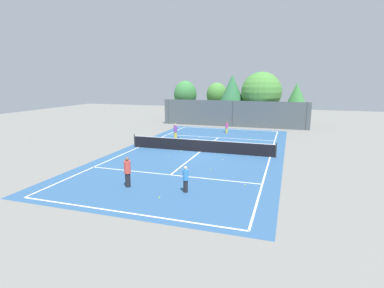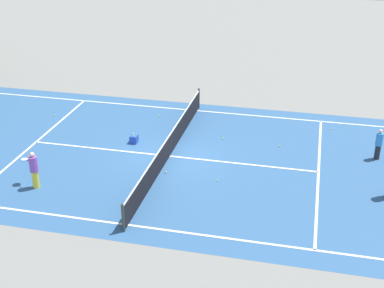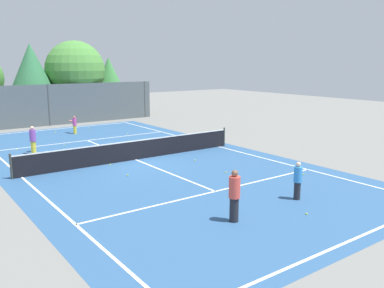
# 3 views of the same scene
# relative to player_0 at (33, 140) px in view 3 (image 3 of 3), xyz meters

# --- Properties ---
(ground_plane) EXTENTS (80.00, 80.00, 0.00)m
(ground_plane) POSITION_rel_player_0_xyz_m (3.81, -4.38, -0.79)
(ground_plane) COLOR slate
(court_surface) EXTENTS (13.00, 25.00, 0.01)m
(court_surface) POSITION_rel_player_0_xyz_m (3.81, -4.38, -0.79)
(court_surface) COLOR #2D5684
(court_surface) RESTS_ON ground_plane
(tennis_net) EXTENTS (11.90, 0.10, 1.10)m
(tennis_net) POSITION_rel_player_0_xyz_m (3.81, -4.38, -0.28)
(tennis_net) COLOR #333833
(tennis_net) RESTS_ON ground_plane
(perimeter_fence) EXTENTS (18.00, 0.12, 3.20)m
(perimeter_fence) POSITION_rel_player_0_xyz_m (3.81, 9.62, 0.81)
(perimeter_fence) COLOR #515B60
(perimeter_fence) RESTS_ON ground_plane
(tree_0) EXTENTS (5.00, 5.00, 6.68)m
(tree_0) POSITION_rel_player_0_xyz_m (6.92, 11.89, 3.38)
(tree_0) COLOR brown
(tree_0) RESTS_ON ground_plane
(tree_2) EXTENTS (2.68, 2.68, 5.33)m
(tree_2) POSITION_rel_player_0_xyz_m (11.18, 14.49, 3.01)
(tree_2) COLOR brown
(tree_2) RESTS_ON ground_plane
(tree_4) EXTENTS (3.69, 3.69, 6.36)m
(tree_4) POSITION_rel_player_0_xyz_m (3.27, 11.77, 3.50)
(tree_4) COLOR brown
(tree_4) RESTS_ON ground_plane
(player_0) EXTENTS (0.63, 0.89, 1.53)m
(player_0) POSITION_rel_player_0_xyz_m (0.00, 0.00, 0.00)
(player_0) COLOR yellow
(player_0) RESTS_ON ground_plane
(player_1) EXTENTS (0.36, 0.84, 1.26)m
(player_1) POSITION_rel_player_0_xyz_m (4.07, 4.88, -0.14)
(player_1) COLOR yellow
(player_1) RESTS_ON ground_plane
(player_2) EXTENTS (0.35, 0.35, 1.66)m
(player_2) POSITION_rel_player_0_xyz_m (2.40, -13.42, 0.06)
(player_2) COLOR #232328
(player_2) RESTS_ON ground_plane
(player_3) EXTENTS (0.30, 0.30, 1.39)m
(player_3) POSITION_rel_player_0_xyz_m (5.63, -13.21, -0.08)
(player_3) COLOR #232328
(player_3) RESTS_ON ground_plane
(ball_crate) EXTENTS (0.37, 0.32, 0.43)m
(ball_crate) POSITION_rel_player_0_xyz_m (4.78, -2.42, -0.61)
(ball_crate) COLOR blue
(ball_crate) RESTS_ON ground_plane
(tennis_ball_0) EXTENTS (0.07, 0.07, 0.07)m
(tennis_ball_0) POSITION_rel_player_0_xyz_m (6.93, 2.63, -0.76)
(tennis_ball_0) COLOR #CCE533
(tennis_ball_0) RESTS_ON ground_plane
(tennis_ball_1) EXTENTS (0.07, 0.07, 0.07)m
(tennis_ball_1) POSITION_rel_player_0_xyz_m (8.15, -2.65, -0.76)
(tennis_ball_1) COLOR #CCE533
(tennis_ball_1) RESTS_ON ground_plane
(tennis_ball_2) EXTENTS (0.07, 0.07, 0.07)m
(tennis_ball_2) POSITION_rel_player_0_xyz_m (6.12, -6.36, -0.76)
(tennis_ball_2) COLOR #CCE533
(tennis_ball_2) RESTS_ON ground_plane
(tennis_ball_3) EXTENTS (0.07, 0.07, 0.07)m
(tennis_ball_3) POSITION_rel_player_0_xyz_m (3.07, 6.02, -0.76)
(tennis_ball_3) COLOR #CCE533
(tennis_ball_3) RESTS_ON ground_plane
(tennis_ball_4) EXTENTS (0.07, 0.07, 0.07)m
(tennis_ball_4) POSITION_rel_player_0_xyz_m (4.69, -14.39, -0.76)
(tennis_ball_4) COLOR #CCE533
(tennis_ball_4) RESTS_ON ground_plane
(tennis_ball_5) EXTENTS (0.07, 0.07, 0.07)m
(tennis_ball_5) POSITION_rel_player_0_xyz_m (2.28, -4.65, -0.76)
(tennis_ball_5) COLOR #CCE533
(tennis_ball_5) RESTS_ON ground_plane
(tennis_ball_6) EXTENTS (0.07, 0.07, 0.07)m
(tennis_ball_6) POSITION_rel_player_0_xyz_m (-0.51, 1.65, -0.76)
(tennis_ball_6) COLOR #CCE533
(tennis_ball_6) RESTS_ON ground_plane
(tennis_ball_7) EXTENTS (0.07, 0.07, 0.07)m
(tennis_ball_7) POSITION_rel_player_0_xyz_m (2.07, 1.18, -0.76)
(tennis_ball_7) COLOR #CCE533
(tennis_ball_7) RESTS_ON ground_plane
(tennis_ball_8) EXTENTS (0.07, 0.07, 0.07)m
(tennis_ball_8) POSITION_rel_player_0_xyz_m (5.88, -9.00, -0.76)
(tennis_ball_8) COLOR #CCE533
(tennis_ball_8) RESTS_ON ground_plane
(tennis_ball_9) EXTENTS (0.07, 0.07, 0.07)m
(tennis_ball_9) POSITION_rel_player_0_xyz_m (8.41, -11.26, -0.76)
(tennis_ball_9) COLOR #CCE533
(tennis_ball_9) RESTS_ON ground_plane
(tennis_ball_10) EXTENTS (0.07, 0.07, 0.07)m
(tennis_ball_10) POSITION_rel_player_0_xyz_m (2.09, -6.86, -0.76)
(tennis_ball_10) COLOR #CCE533
(tennis_ball_10) RESTS_ON ground_plane
(tennis_ball_11) EXTENTS (0.07, 0.07, 0.07)m
(tennis_ball_11) POSITION_rel_player_0_xyz_m (5.76, 6.51, -0.76)
(tennis_ball_11) COLOR #CCE533
(tennis_ball_11) RESTS_ON ground_plane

